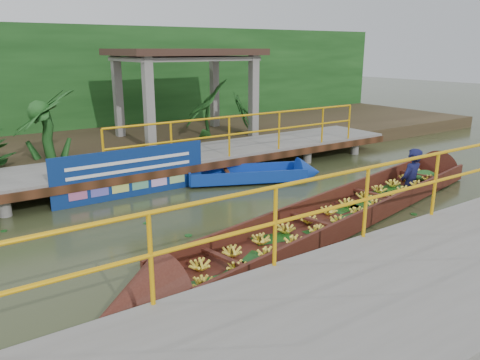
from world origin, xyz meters
TOP-DOWN VIEW (x-y plane):
  - ground at (0.00, 0.00)m, footprint 80.00×80.00m
  - land_strip at (0.00, 7.50)m, footprint 30.00×8.00m
  - far_dock at (0.02, 3.43)m, footprint 16.00×2.06m
  - near_dock at (1.00, -4.20)m, footprint 18.00×2.40m
  - pavilion at (3.00, 6.30)m, footprint 4.40×3.00m
  - foliage_backdrop at (0.00, 10.00)m, footprint 30.00×0.80m
  - vendor_boat at (2.82, -1.14)m, footprint 10.85×3.18m
  - moored_blue_boat at (3.13, 1.73)m, footprint 3.43×2.12m
  - blue_banner at (-0.43, 2.48)m, footprint 3.51×0.04m
  - tropical_plants at (-1.75, 5.30)m, footprint 14.43×1.43m

SIDE VIEW (x-z plane):
  - ground at x=0.00m, z-range 0.00..0.00m
  - moored_blue_boat at x=3.13m, z-range -0.26..0.55m
  - land_strip at x=0.00m, z-range 0.00..0.45m
  - vendor_boat at x=2.82m, z-range -0.88..1.35m
  - near_dock at x=1.00m, z-range -0.56..1.16m
  - far_dock at x=0.02m, z-range -0.35..1.30m
  - blue_banner at x=-0.43m, z-range 0.01..1.10m
  - tropical_plants at x=-1.75m, z-range 0.45..2.24m
  - foliage_backdrop at x=0.00m, z-range 0.00..4.00m
  - pavilion at x=3.00m, z-range 1.32..4.32m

